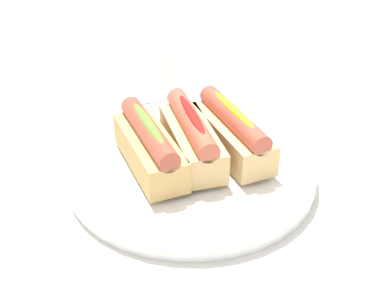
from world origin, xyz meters
name	(u,v)px	position (x,y,z in m)	size (l,w,h in m)	color
ground_plane	(196,177)	(0.00, 0.00, 0.00)	(2.40, 2.40, 0.00)	silver
serving_bowl	(192,168)	(0.00, 0.01, 0.02)	(0.32, 0.32, 0.03)	white
hotdog_front	(233,132)	(0.01, -0.05, 0.06)	(0.16, 0.09, 0.06)	#DBB270
hotdog_back	(192,139)	(0.00, 0.01, 0.06)	(0.16, 0.08, 0.06)	#DBB270
hotdog_side	(149,146)	(-0.02, 0.06, 0.06)	(0.16, 0.09, 0.06)	tan
water_glass	(162,75)	(0.24, 0.04, 0.04)	(0.07, 0.07, 0.09)	white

